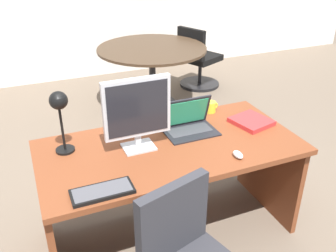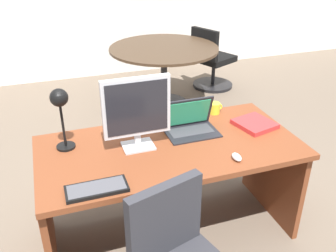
# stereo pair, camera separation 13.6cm
# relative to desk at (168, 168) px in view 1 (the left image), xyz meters

# --- Properties ---
(ground) EXTENTS (12.00, 12.00, 0.00)m
(ground) POSITION_rel_desk_xyz_m (0.00, 1.45, -0.53)
(ground) COLOR #6B5B4C
(desk) EXTENTS (1.70, 0.83, 0.74)m
(desk) POSITION_rel_desk_xyz_m (0.00, 0.00, 0.00)
(desk) COLOR brown
(desk) RESTS_ON ground
(monitor) EXTENTS (0.43, 0.16, 0.47)m
(monitor) POSITION_rel_desk_xyz_m (-0.20, -0.00, 0.47)
(monitor) COLOR #B7BABF
(monitor) RESTS_ON desk
(laptop) EXTENTS (0.35, 0.25, 0.23)m
(laptop) POSITION_rel_desk_xyz_m (0.20, 0.10, 0.28)
(laptop) COLOR black
(laptop) RESTS_ON desk
(keyboard) EXTENTS (0.33, 0.14, 0.02)m
(keyboard) POSITION_rel_desk_xyz_m (-0.53, -0.37, 0.22)
(keyboard) COLOR black
(keyboard) RESTS_ON desk
(mouse) EXTENTS (0.05, 0.09, 0.04)m
(mouse) POSITION_rel_desk_xyz_m (0.32, -0.34, 0.23)
(mouse) COLOR silver
(mouse) RESTS_ON desk
(desk_lamp) EXTENTS (0.12, 0.14, 0.42)m
(desk_lamp) POSITION_rel_desk_xyz_m (-0.64, 0.12, 0.51)
(desk_lamp) COLOR black
(desk_lamp) RESTS_ON desk
(book) EXTENTS (0.30, 0.30, 0.03)m
(book) POSITION_rel_desk_xyz_m (0.66, 0.01, 0.23)
(book) COLOR red
(book) RESTS_ON desk
(coffee_mug) EXTENTS (0.11, 0.08, 0.08)m
(coffee_mug) POSITION_rel_desk_xyz_m (0.48, 0.30, 0.25)
(coffee_mug) COLOR yellow
(coffee_mug) RESTS_ON desk
(meeting_table) EXTENTS (1.30, 1.30, 0.75)m
(meeting_table) POSITION_rel_desk_xyz_m (0.68, 2.11, 0.04)
(meeting_table) COLOR black
(meeting_table) RESTS_ON ground
(meeting_chair_near) EXTENTS (0.62, 0.61, 0.85)m
(meeting_chair_near) POSITION_rel_desk_xyz_m (1.49, 2.48, -0.19)
(meeting_chair_near) COLOR black
(meeting_chair_near) RESTS_ON ground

